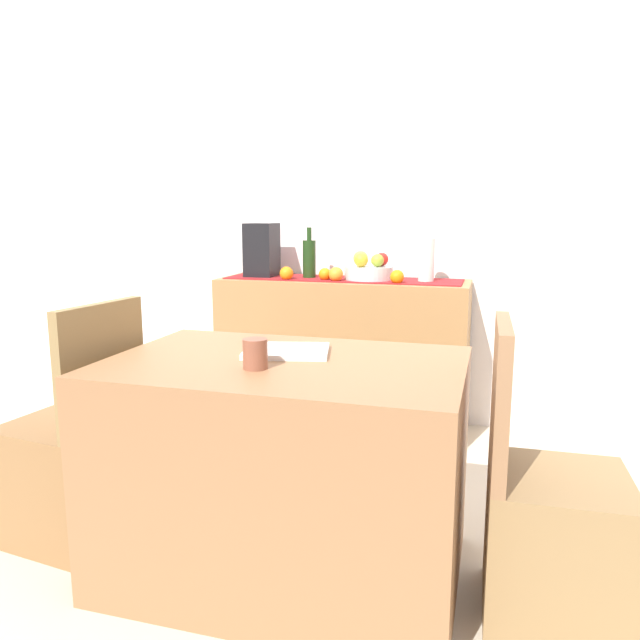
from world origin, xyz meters
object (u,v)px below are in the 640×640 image
Objects in this scene: chair_by_corner at (550,534)px; dining_table at (286,469)px; wine_bottle at (309,258)px; open_book at (286,351)px; coffee_cup at (255,354)px; coffee_maker at (262,250)px; sideboard_console at (342,355)px; chair_near_window at (75,469)px; fruit_bowl at (369,273)px; ceramic_vase at (426,260)px.

dining_table is at bearing 179.97° from chair_by_corner.
wine_bottle reaches higher than open_book.
wine_bottle is 1.58m from coffee_cup.
dining_table is (0.64, -1.42, -0.62)m from coffee_maker.
sideboard_console is 0.57m from wine_bottle.
sideboard_console is 1.38m from open_book.
chair_near_window is (-0.81, -0.09, -0.48)m from open_book.
coffee_maker is at bearing 114.10° from dining_table.
dining_table is 0.39m from open_book.
coffee_maker reaches higher than sideboard_console.
coffee_cup is (0.58, -1.54, -0.21)m from coffee_maker.
wine_bottle is at bearing 180.00° from sideboard_console.
coffee_maker reaches higher than wine_bottle.
wine_bottle is at bearing 71.41° from chair_near_window.
chair_by_corner is at bearing -44.05° from coffee_maker.
chair_by_corner is (1.67, 0.00, 0.00)m from chair_near_window.
coffee_cup is at bearing -91.18° from fruit_bowl.
chair_near_window is at bearing -119.78° from fruit_bowl.
fruit_bowl reaches higher than dining_table.
coffee_cup is at bearing -69.25° from coffee_maker.
chair_by_corner is (1.00, -1.42, -0.16)m from sideboard_console.
fruit_bowl is at bearing 90.78° from dining_table.
wine_bottle is 0.64m from ceramic_vase.
ceramic_vase reaches higher than open_book.
ceramic_vase is (0.64, 0.00, 0.00)m from wine_bottle.
wine_bottle is at bearing 104.03° from dining_table.
fruit_bowl is 0.31m from ceramic_vase.
sideboard_console is 0.74m from coffee_maker.
wine_bottle is at bearing 90.97° from open_book.
coffee_maker is at bearing 180.00° from fruit_bowl.
chair_near_window is (-0.81, -1.42, -0.62)m from fruit_bowl.
sideboard_console is at bearing 64.76° from chair_near_window.
dining_table is 12.32× the size of coffee_cup.
ceramic_vase is at bearing 111.03° from chair_by_corner.
coffee_maker is at bearing 135.95° from chair_by_corner.
chair_by_corner is (0.55, -1.42, -0.69)m from ceramic_vase.
open_book is at bearing 82.79° from coffee_cup.
sideboard_console is 5.18× the size of fruit_bowl.
chair_by_corner is at bearing -59.04° from fruit_bowl.
sideboard_console is 1.74m from chair_by_corner.
open_book is 0.31× the size of chair_near_window.
chair_by_corner reaches higher than sideboard_console.
fruit_bowl is 1.77m from chair_by_corner.
wine_bottle is at bearing 0.00° from coffee_maker.
dining_table is at bearing -101.43° from ceramic_vase.
wine_bottle is 0.31× the size of chair_near_window.
coffee_cup is (-0.34, -1.54, -0.17)m from ceramic_vase.
chair_near_window is (-0.48, -1.42, -0.69)m from wine_bottle.
dining_table is at bearing -87.52° from open_book.
ceramic_vase is at bearing 51.77° from chair_near_window.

